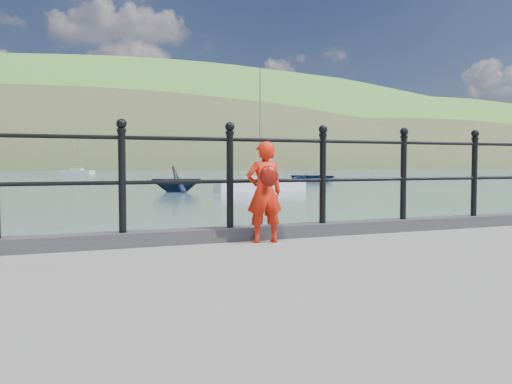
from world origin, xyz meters
name	(u,v)px	position (x,y,z in m)	size (l,w,h in m)	color
ground	(176,329)	(0.00, 0.00, 0.00)	(600.00, 600.00, 0.00)	#2D4251
kerb	(179,237)	(0.00, -0.15, 1.07)	(60.00, 0.30, 0.15)	#28282B
railing	(178,168)	(0.00, -0.15, 1.82)	(18.11, 0.11, 1.20)	black
far_shore	(129,218)	(38.34, 239.41, -22.57)	(830.00, 200.00, 156.00)	#333A21
child	(265,191)	(0.90, -0.45, 1.57)	(0.44, 0.34, 1.12)	red
launch_blue	(314,177)	(25.90, 44.21, 0.52)	(3.59, 5.03, 1.04)	#12284F
launch_navy	(177,179)	(7.30, 28.84, 0.86)	(2.82, 3.26, 1.72)	black
sailboat_near	(260,186)	(12.86, 27.91, 0.34)	(6.13, 1.79, 8.41)	white
sailboat_deep	(77,172)	(6.02, 95.94, 0.34)	(6.08, 5.23, 9.18)	silver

